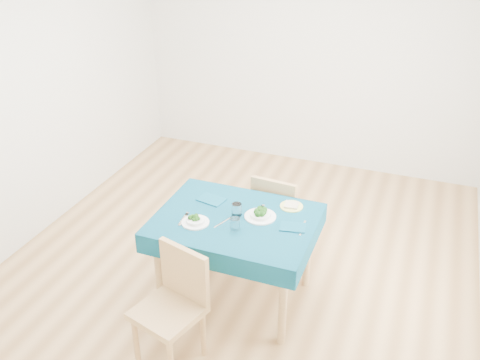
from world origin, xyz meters
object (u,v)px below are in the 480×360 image
(chair_near, at_px, (167,303))
(bowl_near, at_px, (195,220))
(chair_far, at_px, (280,208))
(bowl_far, at_px, (260,213))
(side_plate, at_px, (291,206))
(table, at_px, (236,259))

(chair_near, xyz_separation_m, bowl_near, (-0.06, 0.61, 0.28))
(chair_far, height_order, bowl_far, chair_far)
(chair_far, relative_size, bowl_near, 4.75)
(chair_near, distance_m, chair_far, 1.50)
(chair_far, bearing_deg, side_plate, 122.87)
(chair_far, bearing_deg, bowl_near, 69.67)
(bowl_near, height_order, bowl_far, bowl_far)
(chair_far, relative_size, side_plate, 5.48)
(bowl_near, xyz_separation_m, side_plate, (0.60, 0.48, -0.03))
(bowl_far, bearing_deg, bowl_near, -149.49)
(side_plate, bearing_deg, chair_near, -116.38)
(table, bearing_deg, bowl_far, 26.14)
(side_plate, bearing_deg, chair_far, 117.71)
(bowl_near, distance_m, bowl_far, 0.49)
(chair_near, bearing_deg, side_plate, 79.68)
(table, relative_size, bowl_near, 5.75)
(table, distance_m, side_plate, 0.60)
(chair_far, xyz_separation_m, side_plate, (0.20, -0.37, 0.27))
(chair_near, relative_size, chair_far, 1.04)
(bowl_far, bearing_deg, chair_near, -112.77)
(table, bearing_deg, bowl_near, -146.79)
(table, xyz_separation_m, bowl_near, (-0.25, -0.17, 0.41))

